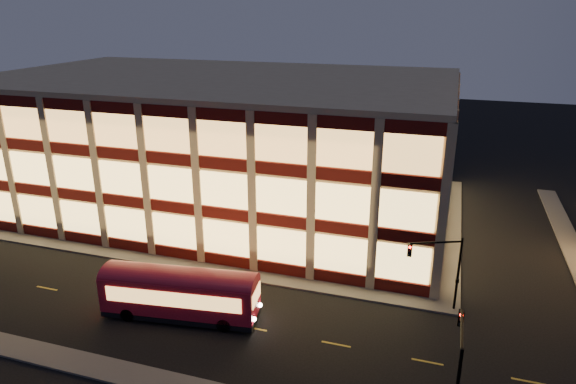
% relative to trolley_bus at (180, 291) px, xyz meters
% --- Properties ---
extents(ground, '(200.00, 200.00, 0.00)m').
position_rel_trolley_bus_xyz_m(ground, '(-4.40, 6.18, -2.13)').
color(ground, black).
rests_on(ground, ground).
extents(sidewalk_office_south, '(54.00, 2.00, 0.15)m').
position_rel_trolley_bus_xyz_m(sidewalk_office_south, '(-7.40, 7.18, -2.05)').
color(sidewalk_office_south, '#514F4C').
rests_on(sidewalk_office_south, ground).
extents(sidewalk_office_east, '(2.00, 30.00, 0.15)m').
position_rel_trolley_bus_xyz_m(sidewalk_office_east, '(18.60, 23.18, -2.05)').
color(sidewalk_office_east, '#514F4C').
rests_on(sidewalk_office_east, ground).
extents(sidewalk_tower_west, '(2.00, 30.00, 0.15)m').
position_rel_trolley_bus_xyz_m(sidewalk_tower_west, '(29.60, 23.18, -2.05)').
color(sidewalk_tower_west, '#514F4C').
rests_on(sidewalk_tower_west, ground).
extents(sidewalk_near, '(100.00, 2.00, 0.15)m').
position_rel_trolley_bus_xyz_m(sidewalk_near, '(-4.40, -6.82, -2.05)').
color(sidewalk_near, '#514F4C').
rests_on(sidewalk_near, ground).
extents(office_building, '(50.45, 30.45, 14.50)m').
position_rel_trolley_bus_xyz_m(office_building, '(-7.32, 23.09, 5.12)').
color(office_building, tan).
rests_on(office_building, ground).
extents(traffic_signal_far, '(3.79, 1.87, 6.00)m').
position_rel_trolley_bus_xyz_m(traffic_signal_far, '(17.81, 6.41, 1.98)').
color(traffic_signal_far, black).
rests_on(traffic_signal_far, ground).
extents(traffic_signal_near, '(0.32, 4.45, 6.00)m').
position_rel_trolley_bus_xyz_m(traffic_signal_near, '(19.10, -4.85, 2.00)').
color(traffic_signal_near, black).
rests_on(traffic_signal_near, ground).
extents(trolley_bus, '(11.61, 4.29, 3.84)m').
position_rel_trolley_bus_xyz_m(trolley_bus, '(0.00, 0.00, 0.00)').
color(trolley_bus, '#A0081F').
rests_on(trolley_bus, ground).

